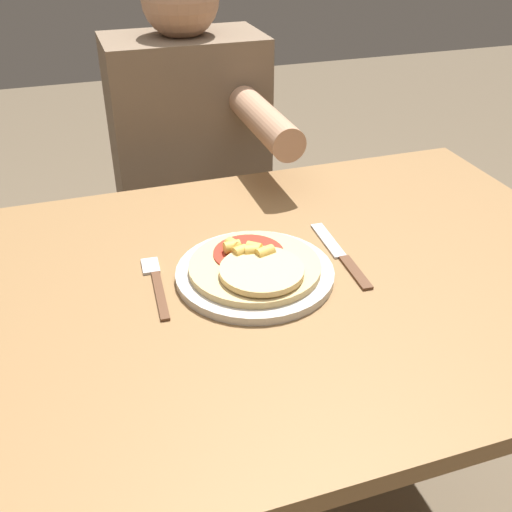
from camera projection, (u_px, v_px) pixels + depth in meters
name	position (u px, v px, depth m)	size (l,w,h in m)	color
dining_table	(257.00, 334.00, 1.02)	(1.23, 0.80, 0.74)	olive
plate	(256.00, 273.00, 0.97)	(0.26, 0.26, 0.01)	beige
pizza	(256.00, 265.00, 0.96)	(0.21, 0.21, 0.04)	#DBBC7A
fork	(156.00, 283.00, 0.96)	(0.03, 0.18, 0.00)	brown
knife	(341.00, 255.00, 1.03)	(0.03, 0.22, 0.00)	brown
person_diner	(192.00, 161.00, 1.54)	(0.38, 0.52, 1.16)	#2D2D38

